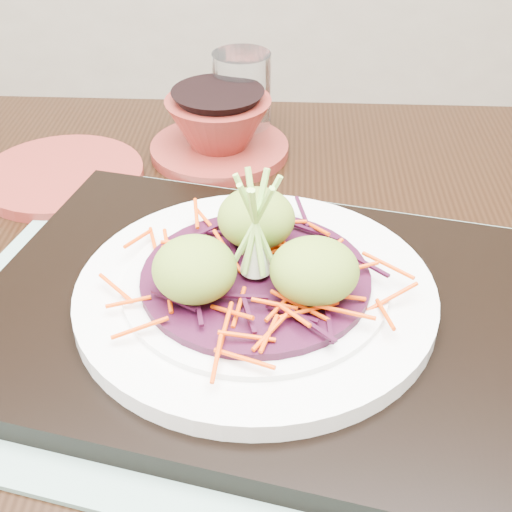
{
  "coord_description": "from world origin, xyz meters",
  "views": [
    {
      "loc": [
        -0.05,
        -0.4,
        1.19
      ],
      "look_at": [
        -0.06,
        0.07,
        0.85
      ],
      "focal_mm": 50.0,
      "sensor_mm": 36.0,
      "label": 1
    }
  ],
  "objects_px": {
    "water_glass": "(242,94)",
    "white_plate": "(256,292)",
    "dining_table": "(259,384)",
    "terracotta_side_plate": "(62,176)",
    "terracotta_bowl_set": "(219,130)",
    "serving_tray": "(256,311)"
  },
  "relations": [
    {
      "from": "white_plate",
      "to": "terracotta_side_plate",
      "type": "distance_m",
      "value": 0.32
    },
    {
      "from": "water_glass",
      "to": "terracotta_bowl_set",
      "type": "xyz_separation_m",
      "value": [
        -0.02,
        -0.06,
        -0.02
      ]
    },
    {
      "from": "serving_tray",
      "to": "terracotta_bowl_set",
      "type": "distance_m",
      "value": 0.31
    },
    {
      "from": "white_plate",
      "to": "terracotta_side_plate",
      "type": "xyz_separation_m",
      "value": [
        -0.22,
        0.24,
        -0.03
      ]
    },
    {
      "from": "dining_table",
      "to": "white_plate",
      "type": "distance_m",
      "value": 0.14
    },
    {
      "from": "dining_table",
      "to": "white_plate",
      "type": "xyz_separation_m",
      "value": [
        -0.0,
        -0.03,
        0.14
      ]
    },
    {
      "from": "serving_tray",
      "to": "terracotta_side_plate",
      "type": "bearing_deg",
      "value": 146.98
    },
    {
      "from": "serving_tray",
      "to": "water_glass",
      "type": "relative_size",
      "value": 4.46
    },
    {
      "from": "dining_table",
      "to": "terracotta_bowl_set",
      "type": "relative_size",
      "value": 6.83
    },
    {
      "from": "water_glass",
      "to": "terracotta_bowl_set",
      "type": "bearing_deg",
      "value": -112.91
    },
    {
      "from": "terracotta_bowl_set",
      "to": "white_plate",
      "type": "bearing_deg",
      "value": -80.97
    },
    {
      "from": "serving_tray",
      "to": "water_glass",
      "type": "xyz_separation_m",
      "value": [
        -0.02,
        0.36,
        0.04
      ]
    },
    {
      "from": "white_plate",
      "to": "terracotta_side_plate",
      "type": "bearing_deg",
      "value": 132.65
    },
    {
      "from": "dining_table",
      "to": "white_plate",
      "type": "relative_size",
      "value": 4.47
    },
    {
      "from": "serving_tray",
      "to": "terracotta_bowl_set",
      "type": "relative_size",
      "value": 2.35
    },
    {
      "from": "water_glass",
      "to": "white_plate",
      "type": "bearing_deg",
      "value": -86.27
    },
    {
      "from": "serving_tray",
      "to": "dining_table",
      "type": "bearing_deg",
      "value": 99.38
    },
    {
      "from": "terracotta_side_plate",
      "to": "terracotta_bowl_set",
      "type": "bearing_deg",
      "value": 21.61
    },
    {
      "from": "dining_table",
      "to": "terracotta_side_plate",
      "type": "height_order",
      "value": "terracotta_side_plate"
    },
    {
      "from": "water_glass",
      "to": "terracotta_side_plate",
      "type": "bearing_deg",
      "value": -147.12
    },
    {
      "from": "water_glass",
      "to": "serving_tray",
      "type": "bearing_deg",
      "value": -86.27
    },
    {
      "from": "dining_table",
      "to": "terracotta_bowl_set",
      "type": "height_order",
      "value": "terracotta_bowl_set"
    }
  ]
}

